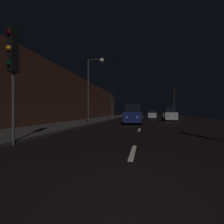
{
  "coord_description": "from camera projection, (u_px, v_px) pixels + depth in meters",
  "views": [
    {
      "loc": [
        0.39,
        -2.78,
        1.4
      ],
      "look_at": [
        -2.67,
        12.99,
        1.36
      ],
      "focal_mm": 26.87,
      "sensor_mm": 36.0,
      "label": 1
    }
  ],
  "objects": [
    {
      "name": "ground",
      "position": [
        142.0,
        120.0,
        26.86
      ],
      "size": [
        26.92,
        84.0,
        0.02
      ],
      "primitive_type": "cube",
      "color": "black"
    },
    {
      "name": "sidewalk_left",
      "position": [
        98.0,
        119.0,
        28.24
      ],
      "size": [
        4.4,
        84.0,
        0.15
      ],
      "primitive_type": "cube",
      "color": "#33302D",
      "rests_on": "ground"
    },
    {
      "name": "building_facade_left",
      "position": [
        75.0,
        98.0,
        25.29
      ],
      "size": [
        0.8,
        63.0,
        6.8
      ],
      "primitive_type": "cube",
      "color": "#472319",
      "rests_on": "ground"
    },
    {
      "name": "lane_centerline",
      "position": [
        141.0,
        122.0,
        21.97
      ],
      "size": [
        0.16,
        33.02,
        0.01
      ],
      "color": "beige",
      "rests_on": "ground"
    },
    {
      "name": "traffic_light_far_left",
      "position": [
        112.0,
        97.0,
        28.07
      ],
      "size": [
        0.35,
        0.47,
        5.18
      ],
      "rotation": [
        0.0,
        0.0,
        -1.7
      ],
      "color": "#38383A",
      "rests_on": "ground"
    },
    {
      "name": "traffic_light_near_left",
      "position": [
        13.0,
        59.0,
        7.05
      ],
      "size": [
        0.37,
        0.48,
        4.97
      ],
      "rotation": [
        0.0,
        0.0,
        -1.8
      ],
      "color": "#38383A",
      "rests_on": "ground"
    },
    {
      "name": "traffic_light_far_right",
      "position": [
        174.0,
        97.0,
        26.31
      ],
      "size": [
        0.31,
        0.46,
        5.04
      ],
      "rotation": [
        0.0,
        0.0,
        -1.58
      ],
      "color": "#38383A",
      "rests_on": "ground"
    },
    {
      "name": "streetlamp_overhead",
      "position": [
        93.0,
        81.0,
        16.74
      ],
      "size": [
        1.7,
        0.44,
        6.7
      ],
      "color": "#2D2D30",
      "rests_on": "ground"
    },
    {
      "name": "car_approaching_headlights",
      "position": [
        133.0,
        115.0,
        19.33
      ],
      "size": [
        2.08,
        4.5,
        2.27
      ],
      "rotation": [
        0.0,
        0.0,
        -1.57
      ],
      "color": "#141E51",
      "rests_on": "ground"
    },
    {
      "name": "car_parked_right_far",
      "position": [
        170.0,
        115.0,
        25.53
      ],
      "size": [
        1.92,
        4.15,
        2.09
      ],
      "rotation": [
        0.0,
        0.0,
        1.57
      ],
      "color": "#A5A8AD",
      "rests_on": "ground"
    },
    {
      "name": "car_distant_taillights",
      "position": [
        152.0,
        114.0,
        33.39
      ],
      "size": [
        1.71,
        3.71,
        1.87
      ],
      "rotation": [
        0.0,
        0.0,
        1.57
      ],
      "color": "#A5A8AD",
      "rests_on": "ground"
    }
  ]
}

